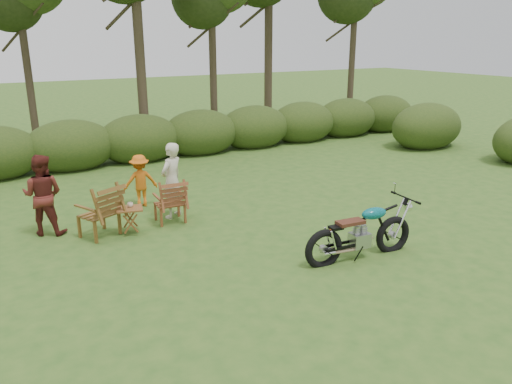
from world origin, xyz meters
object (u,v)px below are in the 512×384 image
motorcycle (358,257)px  adult_a (174,217)px  lawn_chair_right (171,221)px  lawn_chair_left (101,236)px  adult_b (48,233)px  child (142,206)px  cup (130,205)px  side_table (130,221)px

motorcycle → adult_a: adult_a is taller
lawn_chair_right → lawn_chair_left: lawn_chair_left is taller
motorcycle → lawn_chair_left: bearing=143.3°
lawn_chair_right → adult_b: adult_b is taller
motorcycle → child: bearing=122.7°
adult_a → child: (-0.35, 1.01, 0.00)m
cup → adult_b: 1.70m
adult_b → child: adult_b is taller
cup → adult_b: bearing=152.1°
side_table → cup: (0.03, 0.05, 0.30)m
motorcycle → adult_b: bearing=144.3°
side_table → adult_a: 1.16m
child → cup: bearing=71.5°
lawn_chair_right → cup: bearing=14.9°
side_table → child: bearing=65.2°
adult_a → side_table: bearing=-7.8°
lawn_chair_left → side_table: size_ratio=2.00×
cup → adult_a: (1.00, 0.42, -0.55)m
lawn_chair_right → adult_a: bearing=-119.8°
lawn_chair_left → side_table: 0.62m
lawn_chair_left → adult_a: (1.58, 0.29, 0.00)m
lawn_chair_right → lawn_chair_left: 1.42m
lawn_chair_right → lawn_chair_left: (-1.42, -0.05, 0.00)m
adult_a → child: 1.07m
side_table → cup: bearing=54.9°
side_table → adult_a: adult_a is taller
lawn_chair_left → side_table: bearing=137.6°
cup → adult_a: bearing=22.6°
side_table → adult_a: (1.04, 0.46, -0.26)m
side_table → adult_b: adult_b is taller
lawn_chair_right → side_table: (-0.88, -0.22, 0.26)m
lawn_chair_left → adult_b: (-0.85, 0.63, 0.00)m
cup → child: 1.66m
lawn_chair_right → cup: 1.02m
cup → motorcycle: bearing=-45.7°
cup → child: cup is taller
lawn_chair_right → child: (-0.19, 1.26, 0.00)m
adult_b → child: (2.07, 0.68, 0.00)m
lawn_chair_left → lawn_chair_right: bearing=157.1°
motorcycle → lawn_chair_right: 3.89m
child → lawn_chair_right: bearing=104.8°
lawn_chair_right → adult_a: adult_a is taller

